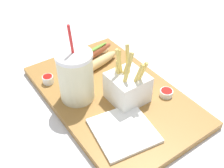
# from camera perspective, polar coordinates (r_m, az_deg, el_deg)

# --- Properties ---
(ground_plane) EXTENTS (2.40, 2.40, 0.02)m
(ground_plane) POSITION_cam_1_polar(r_m,az_deg,el_deg) (0.76, -0.00, -3.46)
(ground_plane) COLOR silver
(food_tray) EXTENTS (0.49, 0.31, 0.02)m
(food_tray) POSITION_cam_1_polar(r_m,az_deg,el_deg) (0.75, -0.00, -2.35)
(food_tray) COLOR olive
(food_tray) RESTS_ON ground_plane
(soda_cup) EXTENTS (0.09, 0.09, 0.21)m
(soda_cup) POSITION_cam_1_polar(r_m,az_deg,el_deg) (0.69, -7.57, 1.62)
(soda_cup) COLOR beige
(soda_cup) RESTS_ON food_tray
(fries_basket) EXTENTS (0.09, 0.09, 0.15)m
(fries_basket) POSITION_cam_1_polar(r_m,az_deg,el_deg) (0.70, 3.23, -0.56)
(fries_basket) COLOR white
(fries_basket) RESTS_ON food_tray
(hot_dog_1) EXTENTS (0.09, 0.17, 0.06)m
(hot_dog_1) POSITION_cam_1_polar(r_m,az_deg,el_deg) (0.83, -3.82, 5.24)
(hot_dog_1) COLOR #DBB775
(hot_dog_1) RESTS_ON food_tray
(ketchup_cup_1) EXTENTS (0.03, 0.03, 0.02)m
(ketchup_cup_1) POSITION_cam_1_polar(r_m,az_deg,el_deg) (0.79, -13.24, 1.00)
(ketchup_cup_1) COLOR white
(ketchup_cup_1) RESTS_ON food_tray
(ketchup_cup_2) EXTENTS (0.04, 0.04, 0.02)m
(ketchup_cup_2) POSITION_cam_1_polar(r_m,az_deg,el_deg) (0.74, 11.30, -1.78)
(ketchup_cup_2) COLOR white
(ketchup_cup_2) RESTS_ON food_tray
(napkin_stack) EXTENTS (0.16, 0.15, 0.01)m
(napkin_stack) POSITION_cam_1_polar(r_m,az_deg,el_deg) (0.64, 2.42, -9.66)
(napkin_stack) COLOR white
(napkin_stack) RESTS_ON food_tray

